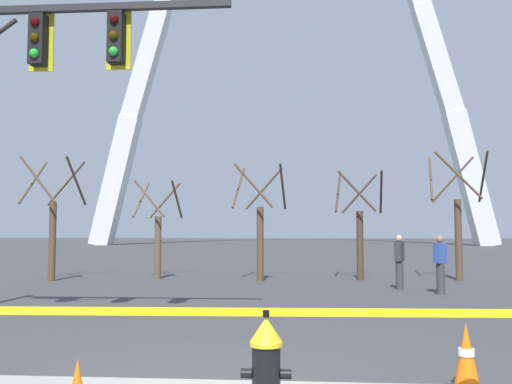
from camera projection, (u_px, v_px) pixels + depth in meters
fire_hydrant at (266, 369)px, 5.03m from camera, size 0.46×0.48×0.99m
caution_tape_barrier at (231, 336)px, 5.24m from camera, size 6.36×0.28×1.03m
traffic_cone_by_hydrant at (466, 357)px, 5.95m from camera, size 0.36×0.36×0.73m
monument_arch at (288, 47)px, 66.46m from camera, size 47.54×2.32×54.63m
tree_far_left at (53, 226)px, 19.12m from camera, size 1.95×1.96×4.22m
tree_left_mid at (158, 235)px, 19.97m from camera, size 1.63×1.64×3.52m
tree_center_left at (260, 229)px, 19.08m from camera, size 1.84×1.85×3.98m
tree_center_right at (360, 232)px, 19.39m from camera, size 1.75×1.76×3.78m
tree_right_mid at (458, 224)px, 19.26m from camera, size 2.03×2.04×4.41m
pedestrian_walking_left at (440, 264)px, 15.02m from camera, size 0.39×0.37×1.59m
pedestrian_standing_center at (399, 261)px, 16.23m from camera, size 0.34×0.39×1.59m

